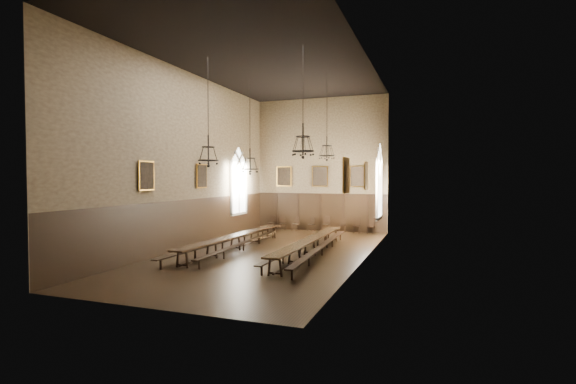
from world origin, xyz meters
The scene contains 34 objects.
floor centered at (0.00, 0.00, -0.01)m, with size 9.00×18.00×0.02m, color black.
ceiling centered at (0.00, 0.00, 9.01)m, with size 9.00×18.00×0.02m, color black.
wall_back centered at (0.00, 9.01, 4.50)m, with size 9.00×0.02×9.00m, color #8F7D58.
wall_front centered at (0.00, -9.01, 4.50)m, with size 9.00×0.02×9.00m, color #8F7D58.
wall_left centered at (-4.51, 0.00, 4.50)m, with size 0.02×18.00×9.00m, color #8F7D58.
wall_right centered at (4.51, 0.00, 4.50)m, with size 0.02×18.00×9.00m, color #8F7D58.
wainscot_panelling centered at (0.00, 0.00, 1.25)m, with size 9.00×18.00×2.50m, color black, non-canonical shape.
table_left centered at (-1.96, 0.15, 0.38)m, with size 0.98×9.81×0.76m.
table_right centered at (1.94, 0.10, 0.39)m, with size 0.69×9.88×0.77m.
bench_left_outer centered at (-2.55, -0.11, 0.29)m, with size 0.66×10.22×0.46m.
bench_left_inner centered at (-1.50, 0.13, 0.27)m, with size 0.70×9.54×0.43m.
bench_right_inner centered at (1.44, 0.15, 0.28)m, with size 0.33×9.86×0.44m.
bench_right_outer centered at (2.49, 0.21, 0.31)m, with size 0.80×10.66×0.48m.
chair_0 centered at (-3.41, 8.51, 0.29)m, with size 0.48×0.48×0.96m.
chair_1 centered at (-2.56, 8.48, 0.27)m, with size 0.50×0.50×0.90m.
chair_2 centered at (-1.61, 8.48, 0.28)m, with size 0.50×0.50×0.91m.
chair_3 centered at (-0.52, 8.59, 0.27)m, with size 0.50×0.50×0.89m.
chair_4 centered at (0.53, 8.48, 0.31)m, with size 0.53×0.53×1.02m.
chair_5 centered at (1.61, 8.54, 0.29)m, with size 0.44×0.44×0.97m.
chair_6 centered at (2.58, 8.49, 0.29)m, with size 0.43×0.43×0.97m.
chair_7 centered at (3.49, 8.59, 0.29)m, with size 0.46×0.46×0.95m.
chandelier_back_left centered at (-2.17, 2.36, 4.39)m, with size 0.92×0.92×5.08m.
chandelier_back_right centered at (2.16, 2.32, 5.04)m, with size 0.80×0.80×4.41m.
chandelier_front_left centered at (-2.18, -2.03, 4.68)m, with size 0.93×0.93×4.78m.
chandelier_front_right centered at (2.32, -2.20, 4.97)m, with size 0.92×0.92×4.47m.
portrait_back_0 centered at (-2.60, 8.88, 3.70)m, with size 1.10×0.12×1.40m.
portrait_back_1 centered at (0.00, 8.88, 3.70)m, with size 1.10×0.12×1.40m.
portrait_back_2 centered at (2.60, 8.88, 3.70)m, with size 1.10×0.12×1.40m.
portrait_left_0 centered at (-4.38, 1.00, 3.70)m, with size 0.12×1.00×1.30m.
portrait_left_1 centered at (-4.38, -3.50, 3.70)m, with size 0.12×1.00×1.30m.
portrait_right_0 centered at (4.38, 1.00, 3.70)m, with size 0.12×1.00×1.30m.
portrait_right_1 centered at (4.38, -3.50, 3.70)m, with size 0.12×1.00×1.30m.
window_right centered at (4.43, 5.50, 3.40)m, with size 0.20×2.20×4.60m, color white, non-canonical shape.
window_left centered at (-4.43, 5.50, 3.40)m, with size 0.20×2.20×4.60m, color white, non-canonical shape.
Camera 1 is at (7.49, -18.42, 3.62)m, focal length 26.00 mm.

